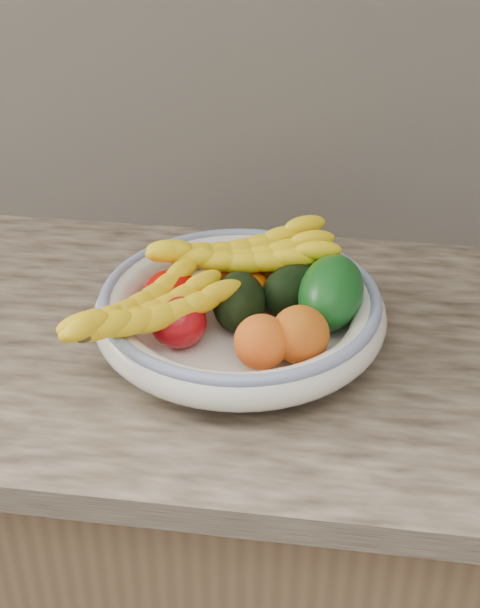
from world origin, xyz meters
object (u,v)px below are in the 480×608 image
Objects in this scene: banana_bunch_front at (146,315)px; fruit_bowl at (240,311)px; green_mango at (331,293)px; banana_bunch_back at (241,259)px.

fruit_bowl is at bearing -17.20° from banana_bunch_front.
banana_bunch_front is at bearing -152.34° from green_mango.
fruit_bowl is at bearing -165.86° from green_mango.
banana_bunch_back is 1.04× the size of banana_bunch_front.
banana_bunch_back reaches higher than banana_bunch_front.
fruit_bowl is 0.14m from banana_bunch_front.
banana_bunch_back is at bearing 96.49° from fruit_bowl.
fruit_bowl is 0.12m from green_mango.
green_mango is 0.14m from banana_bunch_back.
green_mango is 0.49× the size of banana_bunch_front.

